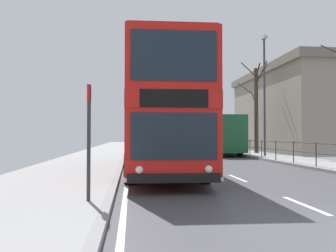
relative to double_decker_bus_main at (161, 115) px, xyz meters
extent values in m
cube|color=silver|center=(2.57, -6.90, -2.37)|extent=(0.12, 2.00, 0.00)
cube|color=silver|center=(2.57, -2.10, -2.37)|extent=(0.12, 2.00, 0.00)
cube|color=silver|center=(2.57, 2.70, -2.37)|extent=(0.12, 2.00, 0.00)
cube|color=silver|center=(2.57, 7.50, -2.37)|extent=(0.12, 2.00, 0.00)
cube|color=silver|center=(2.57, 12.30, -2.37)|extent=(0.12, 2.00, 0.00)
cube|color=silver|center=(2.57, 17.10, -2.37)|extent=(0.12, 2.00, 0.00)
cube|color=silver|center=(2.57, 21.90, -2.37)|extent=(0.12, 2.00, 0.00)
cube|color=silver|center=(2.57, 26.70, -2.37)|extent=(0.12, 2.00, 0.00)
cube|color=silver|center=(2.57, 31.50, -2.37)|extent=(0.12, 2.00, 0.00)
cube|color=silver|center=(2.57, 36.30, -2.37)|extent=(0.12, 2.00, 0.00)
cube|color=silver|center=(2.57, 41.10, -2.37)|extent=(0.12, 2.00, 0.00)
cube|color=silver|center=(-1.38, -9.50, -2.37)|extent=(0.12, 133.00, 0.00)
cube|color=gray|center=(-1.73, -9.50, -2.30)|extent=(0.20, 140.00, 0.14)
cube|color=red|center=(0.00, 0.01, -1.08)|extent=(2.82, 10.96, 1.89)
cube|color=red|center=(0.00, 0.01, 0.11)|extent=(2.83, 11.01, 0.49)
cube|color=red|center=(0.00, 0.01, 1.22)|extent=(2.82, 10.96, 1.72)
cube|color=#A91511|center=(0.00, 0.01, 2.12)|extent=(2.73, 10.63, 0.08)
cube|color=#19232D|center=(-0.15, -5.45, -0.85)|extent=(2.22, 0.09, 1.21)
cube|color=black|center=(-0.15, -5.45, 0.11)|extent=(1.77, 0.08, 0.47)
cube|color=#19232D|center=(-0.15, -5.45, 1.22)|extent=(2.22, 0.09, 1.31)
cube|color=black|center=(-0.15, -5.45, -1.92)|extent=(2.40, 0.14, 0.24)
cube|color=white|center=(0.00, 0.01, -1.96)|extent=(2.84, 11.01, 0.10)
cube|color=#19232D|center=(1.28, 0.25, -0.81)|extent=(0.25, 8.49, 0.98)
cube|color=#19232D|center=(1.27, -0.02, 1.31)|extent=(0.28, 9.80, 1.03)
cube|color=#19232D|center=(-1.27, 0.32, -0.81)|extent=(0.25, 8.49, 0.98)
cube|color=#19232D|center=(-1.27, 0.04, 1.31)|extent=(0.28, 9.80, 1.03)
sphere|color=white|center=(0.74, -5.49, -1.70)|extent=(0.21, 0.21, 0.20)
sphere|color=white|center=(-1.03, -5.44, -1.70)|extent=(0.21, 0.21, 0.20)
cube|color=#19232D|center=(1.17, -4.12, -1.21)|extent=(0.04, 0.90, 1.62)
cylinder|color=black|center=(1.13, -3.27, -1.85)|extent=(0.33, 1.05, 1.04)
cylinder|color=black|center=(-1.30, -3.20, -1.85)|extent=(0.33, 1.05, 1.04)
cylinder|color=black|center=(1.31, 3.52, -1.85)|extent=(0.33, 1.05, 1.04)
cylinder|color=black|center=(-1.12, 3.59, -1.85)|extent=(0.33, 1.05, 1.04)
cube|color=#19512D|center=(5.58, 13.39, -0.71)|extent=(2.55, 9.40, 2.68)
cube|color=#19232D|center=(4.33, 13.40, -0.34)|extent=(0.09, 7.97, 1.29)
cube|color=#19232D|center=(6.83, 13.38, -0.34)|extent=(0.09, 7.97, 1.29)
cube|color=#19232D|center=(5.62, 18.10, -0.44)|extent=(2.12, 0.05, 1.61)
cylinder|color=black|center=(4.42, 16.09, -1.89)|extent=(0.29, 0.96, 0.96)
cylinder|color=black|center=(6.79, 16.07, -1.89)|extent=(0.29, 0.96, 0.96)
cylinder|color=black|center=(4.37, 10.51, -1.89)|extent=(0.29, 0.96, 0.96)
cylinder|color=black|center=(6.74, 10.49, -1.89)|extent=(0.29, 0.96, 0.96)
cylinder|color=#2D3338|center=(7.02, 0.47, -1.68)|extent=(0.05, 0.05, 1.10)
cylinder|color=#2D3338|center=(7.02, 2.62, -1.68)|extent=(0.05, 0.05, 1.10)
cylinder|color=#2D3338|center=(7.02, 4.78, -1.68)|extent=(0.05, 0.05, 1.10)
cylinder|color=#2D3338|center=(7.02, 6.93, -1.68)|extent=(0.05, 0.05, 1.10)
cylinder|color=#2D3338|center=(7.02, 9.08, -1.68)|extent=(0.05, 0.05, 1.10)
cylinder|color=#2D3338|center=(7.02, 11.24, -1.68)|extent=(0.05, 0.05, 1.10)
cylinder|color=#2D3338|center=(7.02, 13.39, -1.68)|extent=(0.05, 0.05, 1.10)
cylinder|color=#2D3338|center=(7.02, 15.54, -1.68)|extent=(0.05, 0.05, 1.10)
cylinder|color=#2D3338|center=(7.02, 17.70, -1.68)|extent=(0.05, 0.05, 1.10)
cylinder|color=#2D3338|center=(7.02, 3.70, -1.19)|extent=(0.04, 27.99, 0.04)
cylinder|color=#2D3338|center=(7.02, 3.70, -1.63)|extent=(0.04, 27.99, 0.04)
cylinder|color=#2D2D33|center=(-2.14, -6.61, -0.98)|extent=(0.08, 0.08, 2.50)
cube|color=red|center=(-2.14, -6.59, 0.06)|extent=(0.04, 0.44, 0.36)
cylinder|color=#38383D|center=(7.90, 8.56, 1.81)|extent=(0.14, 0.14, 8.08)
cube|color=#B2B2AD|center=(7.90, 8.56, 5.97)|extent=(0.28, 0.60, 0.20)
cylinder|color=#423328|center=(8.85, 12.70, 1.21)|extent=(0.32, 0.32, 6.88)
cylinder|color=#423328|center=(8.23, 13.15, 2.95)|extent=(1.32, 1.00, 1.30)
cylinder|color=#423328|center=(9.55, 13.18, 4.42)|extent=(1.50, 1.09, 1.60)
cylinder|color=#423328|center=(9.01, 11.94, 4.11)|extent=(0.42, 1.60, 1.74)
cylinder|color=#423328|center=(9.52, 13.42, 4.07)|extent=(1.43, 1.53, 1.01)
cylinder|color=#423328|center=(8.75, 12.99, 2.22)|extent=(0.30, 0.68, 1.20)
cylinder|color=#423328|center=(8.72, 11.93, 4.34)|extent=(0.39, 1.60, 0.85)
cylinder|color=#423328|center=(8.16, 12.47, 4.49)|extent=(1.45, 0.53, 1.09)
cylinder|color=#4C3D2D|center=(8.42, 27.32, 0.95)|extent=(0.29, 0.29, 6.37)
cylinder|color=#4C3D2D|center=(8.79, 27.43, 2.19)|extent=(0.82, 0.32, 1.44)
cylinder|color=#4C3D2D|center=(8.37, 27.71, 4.17)|extent=(0.17, 0.85, 1.20)
cylinder|color=#4C3D2D|center=(8.09, 26.90, 2.49)|extent=(0.79, 0.95, 1.02)
cylinder|color=#4C3D2D|center=(8.82, 26.70, 3.34)|extent=(0.95, 1.36, 1.35)
cylinder|color=#4C3D2D|center=(7.89, 27.95, 3.94)|extent=(1.16, 1.38, 1.01)
cube|color=gray|center=(17.25, 17.04, 1.21)|extent=(12.84, 15.92, 7.17)
cube|color=#6D6357|center=(17.25, 17.04, 5.14)|extent=(13.35, 16.56, 0.70)
camera|label=1|loc=(-1.22, -14.08, -0.84)|focal=36.51mm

